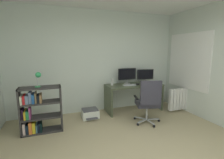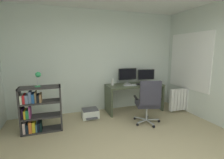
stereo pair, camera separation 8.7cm
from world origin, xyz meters
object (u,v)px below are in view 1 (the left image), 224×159
printer (90,113)px  office_chair (148,100)px  computer_mouse (138,84)px  bookshelf (37,111)px  keyboard (129,85)px  radiator (183,99)px  monitor_main (127,75)px  desktop_speaker (112,82)px  desk_lamp (38,76)px  monitor_secondary (145,75)px  desk (134,91)px

printer → office_chair: bearing=-34.8°
computer_mouse → bookshelf: bookshelf is taller
keyboard → computer_mouse: size_ratio=3.40×
office_chair → radiator: 1.44m
monitor_main → radiator: 1.67m
computer_mouse → radiator: computer_mouse is taller
office_chair → printer: office_chair is taller
desktop_speaker → bookshelf: bookshelf is taller
office_chair → desk_lamp: desk_lamp is taller
office_chair → desk_lamp: bearing=169.3°
computer_mouse → keyboard: bearing=-168.5°
monitor_secondary → desktop_speaker: bearing=-177.4°
monitor_main → radiator: size_ratio=0.61×
radiator → office_chair: bearing=-162.9°
desk → printer: 1.35m
monitor_main → desk_lamp: 2.33m
desk → office_chair: office_chair is taller
desk → monitor_secondary: monitor_secondary is taller
monitor_main → keyboard: (-0.03, -0.22, -0.25)m
computer_mouse → bookshelf: size_ratio=0.10×
desk → computer_mouse: 0.23m
desktop_speaker → printer: size_ratio=0.39×
computer_mouse → office_chair: bearing=-95.0°
radiator → desktop_speaker: bearing=161.9°
monitor_main → office_chair: size_ratio=0.51×
monitor_secondary → printer: monitor_secondary is taller
keyboard → office_chair: 0.87m
computer_mouse → radiator: bearing=-13.6°
desk → computer_mouse: (0.08, -0.06, 0.21)m
desk → desk_lamp: (-2.38, -0.50, 0.61)m
desk → monitor_main: 0.50m
office_chair → desk_lamp: size_ratio=3.49×
monitor_secondary → keyboard: bearing=-160.0°
keyboard → radiator: (1.43, -0.43, -0.40)m
desk_lamp → printer: desk_lamp is taller
desktop_speaker → printer: bearing=-162.0°
desktop_speaker → desk_lamp: size_ratio=0.57×
desk → bookshelf: (-2.45, -0.50, -0.10)m
monitor_secondary → bookshelf: (-2.89, -0.65, -0.51)m
bookshelf → desk_lamp: desk_lamp is taller
computer_mouse → office_chair: (-0.19, -0.87, -0.20)m
keyboard → computer_mouse: 0.26m
desktop_speaker → bookshelf: (-1.84, -0.60, -0.37)m
monitor_secondary → radiator: (0.81, -0.65, -0.61)m
desk → bookshelf: 2.50m
monitor_main → monitor_secondary: monitor_main is taller
keyboard → desk: bearing=27.9°
computer_mouse → desktop_speaker: (-0.69, 0.16, 0.07)m
monitor_secondary → office_chair: (-0.55, -1.07, -0.41)m
desk → printer: desk is taller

